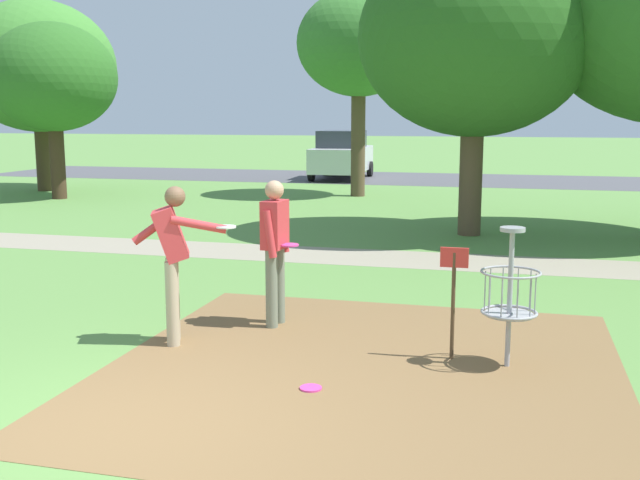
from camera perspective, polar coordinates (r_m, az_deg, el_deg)
name	(u,v)px	position (r m, az deg, el deg)	size (l,w,h in m)	color
ground_plane	(105,434)	(6.27, -15.99, -13.97)	(160.00, 160.00, 0.00)	#5B8942
dirt_tee_pad	(363,368)	(7.46, 3.27, -9.70)	(4.96, 5.20, 0.01)	brown
disc_golf_basket	(504,291)	(7.55, 13.76, -3.80)	(0.98, 0.58, 1.39)	#9E9EA3
player_foreground_watching	(173,254)	(8.18, -11.10, -1.03)	(1.17, 0.48, 1.71)	tan
player_throwing	(275,244)	(8.73, -3.42, -0.32)	(0.41, 0.48, 1.71)	slate
frisbee_near_basket	(311,388)	(6.93, -0.71, -11.18)	(0.20, 0.20, 0.02)	#E53D99
tree_near_left	(53,78)	(23.33, -19.61, 11.50)	(3.64, 3.64, 5.05)	#422D1E
tree_near_right	(38,67)	(25.95, -20.61, 12.20)	(4.84, 4.84, 6.01)	#4C3823
tree_mid_right	(359,44)	(22.85, 2.97, 14.61)	(3.67, 3.67, 6.09)	brown
tree_far_left	(475,37)	(15.69, 11.70, 14.83)	(4.65, 4.65, 5.95)	brown
parking_lot_strip	(434,179)	(29.17, 8.61, 4.60)	(36.00, 6.00, 0.01)	#4C4C51
parked_car_leftmost	(342,155)	(28.96, 1.67, 6.49)	(2.10, 4.26, 1.84)	silver
gravel_path	(335,256)	(13.20, 1.12, -1.20)	(40.00, 1.55, 0.00)	gray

